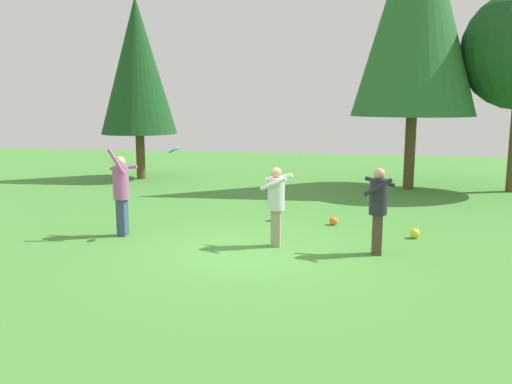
{
  "coord_description": "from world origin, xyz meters",
  "views": [
    {
      "loc": [
        2.04,
        -9.75,
        2.89
      ],
      "look_at": [
        -0.02,
        0.82,
        1.05
      ],
      "focal_mm": 37.14,
      "sensor_mm": 36.0,
      "label": 1
    }
  ],
  "objects": [
    {
      "name": "ground_plane",
      "position": [
        0.0,
        0.0,
        0.0
      ],
      "size": [
        40.0,
        40.0,
        0.0
      ],
      "primitive_type": "plane",
      "color": "#478C38"
    },
    {
      "name": "person_thrower",
      "position": [
        -2.96,
        0.74,
        1.04
      ],
      "size": [
        0.61,
        0.52,
        1.93
      ],
      "rotation": [
        0.0,
        0.0,
        0.08
      ],
      "color": "#38476B",
      "rests_on": "ground_plane"
    },
    {
      "name": "person_catcher",
      "position": [
        0.45,
        0.54,
        0.95
      ],
      "size": [
        0.61,
        0.55,
        1.61
      ],
      "rotation": [
        0.0,
        0.0,
        3.01
      ],
      "color": "gray",
      "rests_on": "ground_plane"
    },
    {
      "name": "person_bystander",
      "position": [
        2.44,
        0.34,
        0.99
      ],
      "size": [
        0.61,
        0.54,
        1.67
      ],
      "rotation": [
        0.0,
        0.0,
        3.02
      ],
      "color": "#4C382D",
      "rests_on": "ground_plane"
    },
    {
      "name": "frisbee",
      "position": [
        -1.77,
        0.84,
        1.89
      ],
      "size": [
        0.26,
        0.28,
        0.15
      ],
      "color": "#2393D1"
    },
    {
      "name": "ball_white",
      "position": [
        0.1,
        2.83,
        0.12
      ],
      "size": [
        0.24,
        0.24,
        0.24
      ],
      "primitive_type": "sphere",
      "color": "white",
      "rests_on": "ground_plane"
    },
    {
      "name": "ball_orange",
      "position": [
        1.51,
        2.64,
        0.1
      ],
      "size": [
        0.2,
        0.2,
        0.2
      ],
      "primitive_type": "sphere",
      "color": "orange",
      "rests_on": "ground_plane"
    },
    {
      "name": "ball_yellow",
      "position": [
        3.28,
        1.72,
        0.11
      ],
      "size": [
        0.21,
        0.21,
        0.21
      ],
      "primitive_type": "sphere",
      "color": "yellow",
      "rests_on": "ground_plane"
    },
    {
      "name": "tree_far_left",
      "position": [
        -6.05,
        9.0,
        4.17
      ],
      "size": [
        2.79,
        2.79,
        6.68
      ],
      "color": "brown",
      "rests_on": "ground_plane"
    },
    {
      "name": "tree_right",
      "position": [
        3.72,
        8.46,
        5.94
      ],
      "size": [
        3.98,
        3.98,
        9.5
      ],
      "color": "brown",
      "rests_on": "ground_plane"
    }
  ]
}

